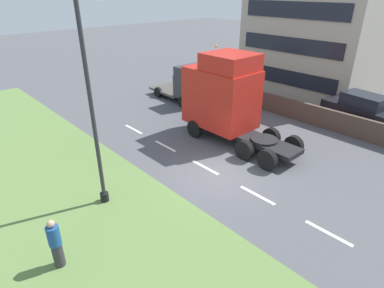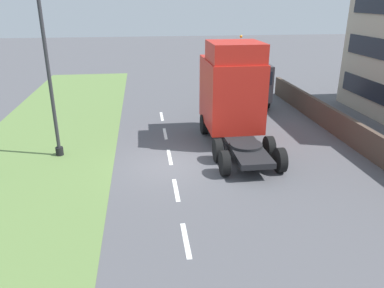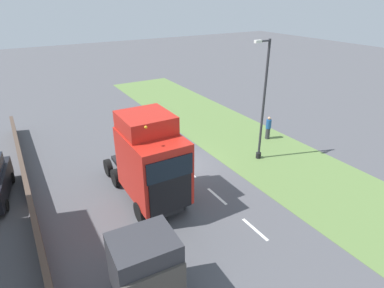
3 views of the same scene
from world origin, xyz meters
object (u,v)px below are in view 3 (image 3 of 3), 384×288
Objects in this scene: lorry_cab at (151,161)px; pedestrian at (268,128)px; lamp_post at (262,108)px; flatbed_truck at (149,278)px.

pedestrian is (-11.06, -3.10, -1.59)m from lorry_cab.
pedestrian is (-2.83, -2.13, -2.73)m from lamp_post.
pedestrian is (-13.79, -9.06, -0.62)m from flatbed_truck.
flatbed_truck is (2.73, 5.96, -0.98)m from lorry_cab.
lorry_cab is 0.91× the size of lamp_post.
lorry_cab is at bearing 6.75° from lamp_post.
lamp_post is (-10.97, -6.93, 2.11)m from flatbed_truck.
lorry_cab is 11.60m from pedestrian.
pedestrian is at bearing -164.38° from lorry_cab.
flatbed_truck is at bearing 32.31° from lamp_post.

